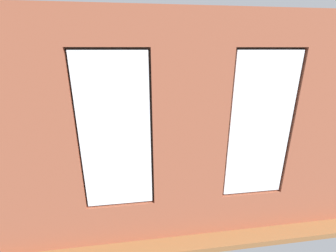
{
  "coord_description": "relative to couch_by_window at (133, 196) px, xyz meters",
  "views": [
    {
      "loc": [
        0.73,
        5.8,
        2.93
      ],
      "look_at": [
        -0.02,
        0.4,
        1.04
      ],
      "focal_mm": 24.0,
      "sensor_mm": 36.0,
      "label": 1
    }
  ],
  "objects": [
    {
      "name": "media_console",
      "position": [
        1.83,
        -1.66,
        -0.06
      ],
      "size": [
        1.06,
        0.42,
        0.53
      ],
      "primitive_type": "cube",
      "color": "black",
      "rests_on": "ground_plane"
    },
    {
      "name": "candle_jar",
      "position": [
        -1.06,
        -2.59,
        0.17
      ],
      "size": [
        0.08,
        0.08,
        0.09
      ],
      "primitive_type": "cylinder",
      "color": "#B7333D",
      "rests_on": "coffee_table"
    },
    {
      "name": "potted_plant_corner_near_left",
      "position": [
        -3.39,
        -4.49,
        0.16
      ],
      "size": [
        0.56,
        0.56,
        0.74
      ],
      "color": "#47423D",
      "rests_on": "ground_plane"
    },
    {
      "name": "potted_plant_between_couches",
      "position": [
        -1.3,
        -0.04,
        0.35
      ],
      "size": [
        0.88,
        0.85,
        1.28
      ],
      "color": "beige",
      "rests_on": "ground_plane"
    },
    {
      "name": "remote_silver",
      "position": [
        -0.96,
        -2.71,
        0.14
      ],
      "size": [
        0.09,
        0.18,
        0.02
      ],
      "primitive_type": "cube",
      "rotation": [
        0.0,
        0.0,
        2.87
      ],
      "color": "#B2B2B7",
      "rests_on": "coffee_table"
    },
    {
      "name": "potted_plant_near_tv",
      "position": [
        1.28,
        -0.68,
        0.32
      ],
      "size": [
        0.88,
        0.83,
        1.24
      ],
      "color": "beige",
      "rests_on": "ground_plane"
    },
    {
      "name": "potted_plant_by_left_couch",
      "position": [
        -2.84,
        -3.25,
        0.04
      ],
      "size": [
        0.29,
        0.29,
        0.56
      ],
      "color": "gray",
      "rests_on": "ground_plane"
    },
    {
      "name": "white_wall_right",
      "position": [
        2.13,
        -2.03,
        1.37
      ],
      "size": [
        0.1,
        5.52,
        3.4
      ],
      "primitive_type": "cube",
      "color": "white",
      "rests_on": "ground_plane"
    },
    {
      "name": "couch_by_window",
      "position": [
        0.0,
        0.0,
        0.0
      ],
      "size": [
        1.72,
        0.87,
        0.8
      ],
      "color": "black",
      "rests_on": "ground_plane"
    },
    {
      "name": "remote_black",
      "position": [
        -0.8,
        -2.81,
        0.14
      ],
      "size": [
        0.13,
        0.17,
        0.02
      ],
      "primitive_type": "cube",
      "rotation": [
        0.0,
        0.0,
        5.77
      ],
      "color": "black",
      "rests_on": "coffee_table"
    },
    {
      "name": "tv_flatscreen",
      "position": [
        1.83,
        -1.67,
        0.55
      ],
      "size": [
        0.95,
        0.2,
        0.7
      ],
      "color": "black",
      "rests_on": "media_console"
    },
    {
      "name": "papasan_chair",
      "position": [
        -0.28,
        -4.02,
        0.11
      ],
      "size": [
        1.11,
        1.11,
        0.7
      ],
      "color": "olive",
      "rests_on": "ground_plane"
    },
    {
      "name": "coffee_table",
      "position": [
        -0.96,
        -2.71,
        0.07
      ],
      "size": [
        1.31,
        0.81,
        0.46
      ],
      "color": "olive",
      "rests_on": "ground_plane"
    },
    {
      "name": "ground_plane",
      "position": [
        -0.88,
        -2.23,
        -0.38
      ],
      "size": [
        6.73,
        6.52,
        0.1
      ],
      "primitive_type": "cube",
      "color": "brown"
    },
    {
      "name": "potted_plant_mid_room_small",
      "position": [
        -2.02,
        -3.23,
        0.16
      ],
      "size": [
        0.44,
        0.44,
        0.72
      ],
      "color": "#47423D",
      "rests_on": "ground_plane"
    },
    {
      "name": "brick_wall_with_windows",
      "position": [
        -0.88,
        0.65,
        1.34
      ],
      "size": [
        6.13,
        0.3,
        3.4
      ],
      "color": "#9E5138",
      "rests_on": "ground_plane"
    },
    {
      "name": "couch_left",
      "position": [
        -3.24,
        -1.8,
        -0.0
      ],
      "size": [
        1.02,
        2.04,
        0.8
      ],
      "rotation": [
        0.0,
        0.0,
        1.49
      ],
      "color": "black",
      "rests_on": "ground_plane"
    },
    {
      "name": "potted_plant_foreground_right",
      "position": [
        1.53,
        -4.44,
        0.18
      ],
      "size": [
        0.83,
        0.83,
        1.14
      ],
      "color": "gray",
      "rests_on": "ground_plane"
    },
    {
      "name": "potted_plant_beside_window_right",
      "position": [
        1.32,
        0.1,
        0.4
      ],
      "size": [
        1.08,
        1.12,
        1.23
      ],
      "color": "brown",
      "rests_on": "ground_plane"
    },
    {
      "name": "cup_ceramic",
      "position": [
        -1.32,
        -2.85,
        0.18
      ],
      "size": [
        0.09,
        0.09,
        0.11
      ],
      "primitive_type": "cylinder",
      "color": "#33567F",
      "rests_on": "coffee_table"
    },
    {
      "name": "table_plant_small",
      "position": [
        -0.57,
        -2.59,
        0.23
      ],
      "size": [
        0.13,
        0.13,
        0.2
      ],
      "color": "#9E5638",
      "rests_on": "coffee_table"
    }
  ]
}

